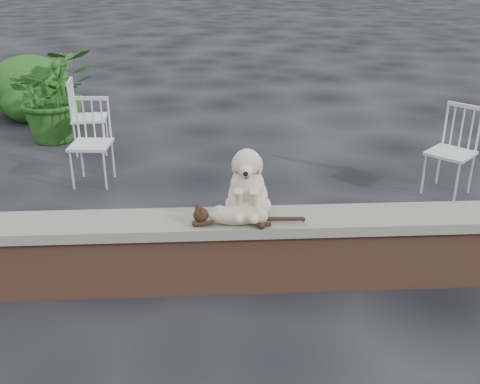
{
  "coord_description": "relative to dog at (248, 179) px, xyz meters",
  "views": [
    {
      "loc": [
        0.47,
        -3.64,
        2.4
      ],
      "look_at": [
        0.68,
        0.2,
        0.7
      ],
      "focal_mm": 41.09,
      "sensor_mm": 36.0,
      "label": 1
    }
  ],
  "objects": [
    {
      "name": "ground",
      "position": [
        -0.73,
        -0.05,
        -0.86
      ],
      "size": [
        60.0,
        60.0,
        0.0
      ],
      "primitive_type": "plane",
      "color": "black",
      "rests_on": "ground"
    },
    {
      "name": "brick_wall",
      "position": [
        -0.73,
        -0.05,
        -0.61
      ],
      "size": [
        6.0,
        0.3,
        0.5
      ],
      "primitive_type": "cube",
      "color": "brown",
      "rests_on": "ground"
    },
    {
      "name": "capstone",
      "position": [
        -0.73,
        -0.05,
        -0.32
      ],
      "size": [
        6.2,
        0.4,
        0.08
      ],
      "primitive_type": "cube",
      "color": "slate",
      "rests_on": "brick_wall"
    },
    {
      "name": "dog",
      "position": [
        0.0,
        0.0,
        0.0
      ],
      "size": [
        0.43,
        0.53,
        0.57
      ],
      "primitive_type": null,
      "rotation": [
        0.0,
        0.0,
        -0.13
      ],
      "color": "beige",
      "rests_on": "capstone"
    },
    {
      "name": "cat",
      "position": [
        -0.08,
        -0.15,
        -0.2
      ],
      "size": [
        0.98,
        0.35,
        0.16
      ],
      "primitive_type": null,
      "rotation": [
        0.0,
        0.0,
        -0.13
      ],
      "color": "tan",
      "rests_on": "capstone"
    },
    {
      "name": "chair_e",
      "position": [
        -1.8,
        3.14,
        -0.39
      ],
      "size": [
        0.61,
        0.61,
        0.94
      ],
      "primitive_type": null,
      "rotation": [
        0.0,
        0.0,
        1.66
      ],
      "color": "white",
      "rests_on": "ground"
    },
    {
      "name": "chair_b",
      "position": [
        -1.58,
        2.08,
        -0.39
      ],
      "size": [
        0.61,
        0.61,
        0.94
      ],
      "primitive_type": null,
      "rotation": [
        0.0,
        0.0,
        -0.09
      ],
      "color": "white",
      "rests_on": "ground"
    },
    {
      "name": "chair_d",
      "position": [
        2.24,
        1.6,
        -0.39
      ],
      "size": [
        0.79,
        0.79,
        0.94
      ],
      "primitive_type": null,
      "rotation": [
        0.0,
        0.0,
        -0.81
      ],
      "color": "white",
      "rests_on": "ground"
    },
    {
      "name": "potted_plant_a",
      "position": [
        -2.38,
        3.68,
        -0.24
      ],
      "size": [
        1.47,
        1.42,
        1.25
      ],
      "primitive_type": "imported",
      "rotation": [
        0.0,
        0.0,
        0.55
      ],
      "color": "#1D4614",
      "rests_on": "ground"
    },
    {
      "name": "potted_plant_b",
      "position": [
        -2.43,
        4.33,
        -0.33
      ],
      "size": [
        0.83,
        0.83,
        1.06
      ],
      "primitive_type": "imported",
      "rotation": [
        0.0,
        0.0,
        -0.92
      ],
      "color": "#1D4614",
      "rests_on": "ground"
    }
  ]
}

